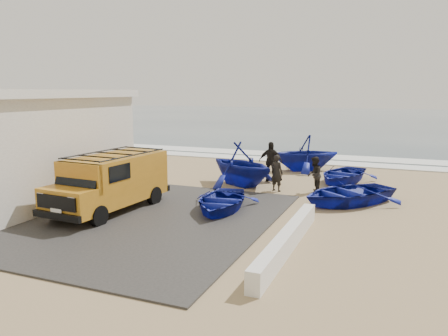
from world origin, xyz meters
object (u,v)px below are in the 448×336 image
(parapet, at_px, (287,240))
(van, at_px, (111,180))
(boat_mid_left, at_px, (241,164))
(fisherman_back, at_px, (270,161))
(boat_mid_right, at_px, (342,174))
(boat_near_right, at_px, (347,193))
(fisherman_front, at_px, (277,173))
(boat_far_left, at_px, (304,153))
(fisherman_middle, at_px, (314,175))
(boat_near_left, at_px, (221,201))

(parapet, xyz_separation_m, van, (-6.80, 1.49, 0.84))
(boat_mid_left, xyz_separation_m, fisherman_back, (0.96, 1.47, -0.05))
(boat_mid_right, bearing_deg, fisherman_back, -149.03)
(boat_near_right, distance_m, fisherman_back, 5.00)
(fisherman_front, distance_m, fisherman_back, 2.17)
(parapet, relative_size, boat_mid_right, 1.66)
(boat_far_left, bearing_deg, fisherman_front, -29.45)
(parapet, distance_m, boat_mid_right, 9.72)
(boat_mid_left, relative_size, fisherman_back, 2.00)
(van, height_order, fisherman_back, van)
(parapet, relative_size, van, 1.21)
(fisherman_middle, height_order, fisherman_back, fisherman_back)
(boat_mid_left, bearing_deg, fisherman_back, -3.70)
(boat_near_left, distance_m, fisherman_back, 5.80)
(boat_mid_right, bearing_deg, parapet, -77.42)
(boat_near_right, height_order, fisherman_back, fisherman_back)
(boat_mid_left, bearing_deg, boat_far_left, 8.39)
(boat_near_left, height_order, boat_mid_left, boat_mid_left)
(boat_mid_right, relative_size, boat_far_left, 0.98)
(boat_mid_right, bearing_deg, boat_near_left, -102.80)
(parapet, xyz_separation_m, boat_far_left, (-2.11, 12.10, 0.69))
(boat_mid_left, bearing_deg, fisherman_middle, -63.55)
(boat_near_left, xyz_separation_m, boat_mid_right, (3.40, 6.76, 0.02))
(fisherman_front, xyz_separation_m, fisherman_middle, (1.54, 0.34, -0.02))
(fisherman_front, height_order, fisherman_back, fisherman_back)
(parapet, distance_m, fisherman_front, 7.09)
(parapet, distance_m, van, 7.01)
(boat_mid_right, height_order, fisherman_middle, fisherman_middle)
(boat_far_left, distance_m, fisherman_back, 3.50)
(fisherman_back, bearing_deg, boat_near_left, -101.85)
(van, distance_m, boat_near_right, 8.80)
(van, xyz_separation_m, boat_near_right, (7.71, 4.18, -0.70))
(van, bearing_deg, boat_mid_left, 67.70)
(parapet, bearing_deg, boat_near_right, 80.91)
(boat_mid_right, relative_size, fisherman_back, 1.91)
(parapet, xyz_separation_m, boat_near_left, (-3.18, 2.96, 0.08))
(boat_near_right, bearing_deg, van, -111.41)
(fisherman_middle, distance_m, fisherman_back, 2.92)
(van, xyz_separation_m, fisherman_front, (4.64, 5.24, -0.32))
(parapet, xyz_separation_m, fisherman_middle, (-0.62, 7.07, 0.49))
(parapet, relative_size, fisherman_front, 3.79)
(fisherman_front, relative_size, fisherman_back, 0.84)
(boat_far_left, bearing_deg, boat_mid_right, 15.51)
(fisherman_front, relative_size, fisherman_middle, 1.03)
(boat_near_left, bearing_deg, fisherman_back, 79.47)
(boat_near_left, distance_m, boat_mid_right, 7.57)
(parapet, relative_size, fisherman_back, 3.18)
(parapet, height_order, boat_near_right, boat_near_right)
(boat_mid_left, height_order, fisherman_back, boat_mid_left)
(fisherman_front, bearing_deg, parapet, 125.15)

